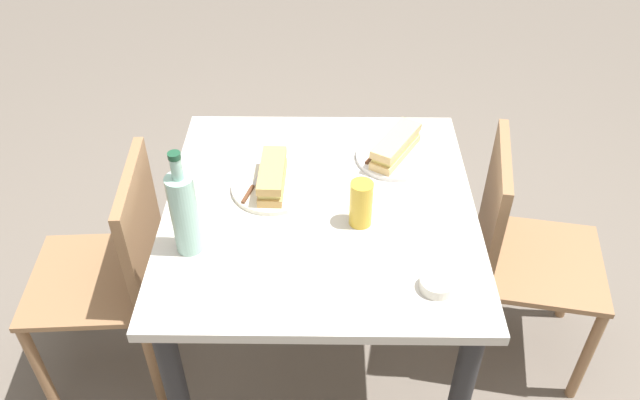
{
  "coord_description": "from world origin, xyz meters",
  "views": [
    {
      "loc": [
        -1.39,
        -0.01,
        1.94
      ],
      "look_at": [
        0.0,
        0.0,
        0.77
      ],
      "focal_mm": 35.85,
      "sensor_mm": 36.0,
      "label": 1
    }
  ],
  "objects_px": {
    "chair_far": "(117,268)",
    "plate_far": "(273,187)",
    "baguette_sandwich_near": "(396,146)",
    "olive_bowl": "(437,284)",
    "beer_glass": "(361,204)",
    "baguette_sandwich_far": "(272,176)",
    "knife_near": "(378,150)",
    "dining_table": "(320,237)",
    "knife_far": "(253,186)",
    "plate_near": "(395,157)",
    "water_bottle": "(184,212)",
    "chair_near": "(517,248)"
  },
  "relations": [
    {
      "from": "baguette_sandwich_near",
      "to": "plate_far",
      "type": "relative_size",
      "value": 0.93
    },
    {
      "from": "chair_near",
      "to": "knife_far",
      "type": "distance_m",
      "value": 0.89
    },
    {
      "from": "chair_near",
      "to": "knife_near",
      "type": "height_order",
      "value": "chair_near"
    },
    {
      "from": "baguette_sandwich_near",
      "to": "olive_bowl",
      "type": "height_order",
      "value": "baguette_sandwich_near"
    },
    {
      "from": "baguette_sandwich_far",
      "to": "plate_far",
      "type": "bearing_deg",
      "value": 0.0
    },
    {
      "from": "dining_table",
      "to": "chair_far",
      "type": "bearing_deg",
      "value": 89.54
    },
    {
      "from": "dining_table",
      "to": "baguette_sandwich_near",
      "type": "xyz_separation_m",
      "value": [
        0.23,
        -0.23,
        0.18
      ]
    },
    {
      "from": "dining_table",
      "to": "beer_glass",
      "type": "bearing_deg",
      "value": -122.71
    },
    {
      "from": "water_bottle",
      "to": "knife_far",
      "type": "bearing_deg",
      "value": -31.24
    },
    {
      "from": "baguette_sandwich_far",
      "to": "baguette_sandwich_near",
      "type": "bearing_deg",
      "value": -67.22
    },
    {
      "from": "plate_near",
      "to": "water_bottle",
      "type": "distance_m",
      "value": 0.71
    },
    {
      "from": "dining_table",
      "to": "chair_far",
      "type": "relative_size",
      "value": 1.1
    },
    {
      "from": "knife_far",
      "to": "knife_near",
      "type": "bearing_deg",
      "value": -63.98
    },
    {
      "from": "plate_far",
      "to": "beer_glass",
      "type": "height_order",
      "value": "beer_glass"
    },
    {
      "from": "baguette_sandwich_near",
      "to": "olive_bowl",
      "type": "bearing_deg",
      "value": -173.61
    },
    {
      "from": "chair_near",
      "to": "plate_near",
      "type": "bearing_deg",
      "value": 73.38
    },
    {
      "from": "knife_far",
      "to": "water_bottle",
      "type": "relative_size",
      "value": 0.57
    },
    {
      "from": "plate_far",
      "to": "water_bottle",
      "type": "height_order",
      "value": "water_bottle"
    },
    {
      "from": "plate_near",
      "to": "chair_far",
      "type": "bearing_deg",
      "value": 104.35
    },
    {
      "from": "baguette_sandwich_far",
      "to": "knife_far",
      "type": "height_order",
      "value": "baguette_sandwich_far"
    },
    {
      "from": "chair_near",
      "to": "baguette_sandwich_near",
      "type": "bearing_deg",
      "value": 73.38
    },
    {
      "from": "knife_near",
      "to": "olive_bowl",
      "type": "distance_m",
      "value": 0.57
    },
    {
      "from": "chair_far",
      "to": "baguette_sandwich_near",
      "type": "xyz_separation_m",
      "value": [
        0.22,
        -0.87,
        0.32
      ]
    },
    {
      "from": "knife_near",
      "to": "chair_near",
      "type": "bearing_deg",
      "value": -106.89
    },
    {
      "from": "beer_glass",
      "to": "dining_table",
      "type": "bearing_deg",
      "value": 57.29
    },
    {
      "from": "chair_far",
      "to": "dining_table",
      "type": "bearing_deg",
      "value": -90.46
    },
    {
      "from": "dining_table",
      "to": "chair_near",
      "type": "relative_size",
      "value": 1.1
    },
    {
      "from": "knife_near",
      "to": "chair_far",
      "type": "bearing_deg",
      "value": 106.41
    },
    {
      "from": "dining_table",
      "to": "plate_near",
      "type": "distance_m",
      "value": 0.35
    },
    {
      "from": "chair_near",
      "to": "water_bottle",
      "type": "height_order",
      "value": "water_bottle"
    },
    {
      "from": "chair_near",
      "to": "dining_table",
      "type": "bearing_deg",
      "value": 99.4
    },
    {
      "from": "chair_far",
      "to": "knife_near",
      "type": "xyz_separation_m",
      "value": [
        0.24,
        -0.82,
        0.29
      ]
    },
    {
      "from": "chair_far",
      "to": "knife_near",
      "type": "relative_size",
      "value": 5.25
    },
    {
      "from": "beer_glass",
      "to": "baguette_sandwich_near",
      "type": "bearing_deg",
      "value": -21.77
    },
    {
      "from": "olive_bowl",
      "to": "chair_far",
      "type": "bearing_deg",
      "value": 71.07
    },
    {
      "from": "dining_table",
      "to": "water_bottle",
      "type": "relative_size",
      "value": 3.02
    },
    {
      "from": "chair_far",
      "to": "baguette_sandwich_far",
      "type": "relative_size",
      "value": 4.04
    },
    {
      "from": "water_bottle",
      "to": "baguette_sandwich_near",
      "type": "bearing_deg",
      "value": -54.86
    },
    {
      "from": "chair_far",
      "to": "plate_far",
      "type": "height_order",
      "value": "chair_far"
    },
    {
      "from": "knife_near",
      "to": "knife_far",
      "type": "relative_size",
      "value": 0.92
    },
    {
      "from": "knife_far",
      "to": "olive_bowl",
      "type": "distance_m",
      "value": 0.62
    },
    {
      "from": "chair_far",
      "to": "chair_near",
      "type": "relative_size",
      "value": 1.0
    },
    {
      "from": "knife_near",
      "to": "water_bottle",
      "type": "bearing_deg",
      "value": 129.01
    },
    {
      "from": "knife_near",
      "to": "plate_far",
      "type": "xyz_separation_m",
      "value": [
        -0.17,
        0.32,
        -0.01
      ]
    },
    {
      "from": "baguette_sandwich_near",
      "to": "water_bottle",
      "type": "bearing_deg",
      "value": 125.14
    },
    {
      "from": "chair_far",
      "to": "baguette_sandwich_far",
      "type": "height_order",
      "value": "chair_far"
    },
    {
      "from": "baguette_sandwich_near",
      "to": "beer_glass",
      "type": "height_order",
      "value": "beer_glass"
    },
    {
      "from": "knife_near",
      "to": "baguette_sandwich_far",
      "type": "relative_size",
      "value": 0.77
    },
    {
      "from": "plate_near",
      "to": "baguette_sandwich_far",
      "type": "bearing_deg",
      "value": 112.78
    },
    {
      "from": "baguette_sandwich_far",
      "to": "dining_table",
      "type": "bearing_deg",
      "value": -117.26
    }
  ]
}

